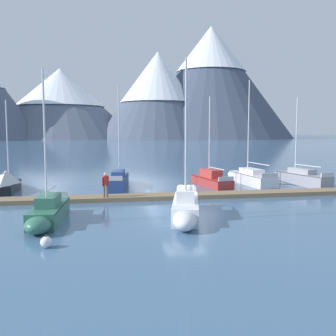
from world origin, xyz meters
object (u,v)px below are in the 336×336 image
at_px(sailboat_far_berth, 210,179).
at_px(sailboat_end_of_dock, 300,177).
at_px(sailboat_nearest_berth, 8,181).
at_px(sailboat_outer_slip, 249,177).
at_px(sailboat_mid_dock_starboard, 186,207).
at_px(mooring_buoy_channel_marker, 46,242).
at_px(sailboat_mid_dock_port, 119,180).
at_px(sailboat_second_berth, 47,212).
at_px(person_on_dock, 106,183).

distance_m(sailboat_far_berth, sailboat_end_of_dock, 8.18).
xyz_separation_m(sailboat_nearest_berth, sailboat_outer_slip, (20.88, 1.23, -0.21)).
xyz_separation_m(sailboat_mid_dock_starboard, mooring_buoy_channel_marker, (-6.89, -4.26, -0.41)).
distance_m(sailboat_mid_dock_port, sailboat_far_berth, 8.06).
bearing_deg(mooring_buoy_channel_marker, sailboat_nearest_berth, 108.01).
bearing_deg(sailboat_mid_dock_starboard, sailboat_second_berth, 178.13).
distance_m(sailboat_second_berth, person_on_dock, 6.59).
bearing_deg(sailboat_second_berth, sailboat_end_of_dock, 28.55).
bearing_deg(sailboat_far_berth, sailboat_outer_slip, 6.86).
height_order(sailboat_far_berth, person_on_dock, sailboat_far_berth).
height_order(sailboat_nearest_berth, sailboat_outer_slip, sailboat_outer_slip).
relative_size(sailboat_mid_dock_starboard, sailboat_outer_slip, 0.92).
bearing_deg(sailboat_outer_slip, sailboat_nearest_berth, -176.64).
bearing_deg(sailboat_end_of_dock, person_on_dock, -162.90).
height_order(sailboat_mid_dock_starboard, sailboat_end_of_dock, sailboat_mid_dock_starboard).
bearing_deg(sailboat_mid_dock_port, sailboat_second_berth, -109.02).
xyz_separation_m(sailboat_mid_dock_starboard, sailboat_outer_slip, (8.80, 12.92, -0.06)).
xyz_separation_m(sailboat_nearest_berth, person_on_dock, (7.73, -5.67, 0.45)).
xyz_separation_m(sailboat_second_berth, sailboat_outer_slip, (16.24, 12.68, 0.02)).
relative_size(sailboat_nearest_berth, mooring_buoy_channel_marker, 12.85).
height_order(sailboat_nearest_berth, sailboat_end_of_dock, sailboat_end_of_dock).
relative_size(sailboat_far_berth, person_on_dock, 4.64).
distance_m(sailboat_end_of_dock, mooring_buoy_channel_marker, 25.29).
relative_size(sailboat_end_of_dock, person_on_dock, 4.63).
bearing_deg(person_on_dock, sailboat_mid_dock_port, 79.87).
height_order(sailboat_second_berth, person_on_dock, sailboat_second_berth).
bearing_deg(sailboat_outer_slip, sailboat_mid_dock_starboard, -124.25).
bearing_deg(person_on_dock, sailboat_far_berth, 34.82).
xyz_separation_m(sailboat_mid_dock_port, mooring_buoy_channel_marker, (-3.72, -16.90, -0.38)).
bearing_deg(sailboat_outer_slip, sailboat_end_of_dock, -20.39).
height_order(sailboat_nearest_berth, sailboat_mid_dock_port, sailboat_mid_dock_port).
height_order(sailboat_end_of_dock, person_on_dock, sailboat_end_of_dock).
distance_m(sailboat_mid_dock_starboard, mooring_buoy_channel_marker, 8.11).
relative_size(sailboat_nearest_berth, sailboat_end_of_dock, 0.93).
relative_size(sailboat_nearest_berth, person_on_dock, 4.32).
height_order(sailboat_mid_dock_starboard, sailboat_far_berth, sailboat_mid_dock_starboard).
bearing_deg(sailboat_outer_slip, mooring_buoy_channel_marker, -132.39).
distance_m(sailboat_outer_slip, mooring_buoy_channel_marker, 23.27).
bearing_deg(sailboat_mid_dock_port, sailboat_outer_slip, 1.36).
relative_size(sailboat_mid_dock_starboard, sailboat_end_of_dock, 1.11).
xyz_separation_m(sailboat_nearest_berth, sailboat_end_of_dock, (25.08, -0.33, -0.17)).
xyz_separation_m(sailboat_far_berth, sailboat_end_of_dock, (8.11, -1.09, 0.09)).
bearing_deg(sailboat_mid_dock_starboard, sailboat_nearest_berth, 135.93).
relative_size(sailboat_second_berth, sailboat_outer_slip, 0.85).
bearing_deg(sailboat_outer_slip, sailboat_far_berth, -173.14).
distance_m(sailboat_mid_dock_starboard, sailboat_end_of_dock, 17.26).
bearing_deg(mooring_buoy_channel_marker, sailboat_mid_dock_port, 77.59).
distance_m(sailboat_mid_dock_starboard, sailboat_outer_slip, 15.63).
distance_m(sailboat_second_berth, sailboat_far_berth, 17.35).
bearing_deg(sailboat_far_berth, sailboat_mid_dock_port, 178.67).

